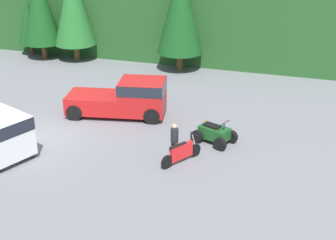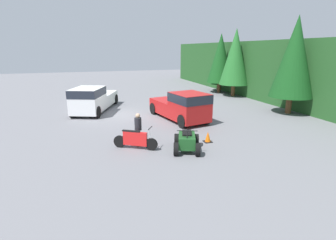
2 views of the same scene
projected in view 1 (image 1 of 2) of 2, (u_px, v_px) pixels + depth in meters
The scene contains 11 objects.
ground_plane at pixel (43, 138), 22.37m from camera, with size 80.00×80.00×0.00m, color slate.
hillside_backdrop at pixel (152, 16), 35.21m from camera, with size 44.00×6.00×5.42m.
tree_left at pixel (29, 22), 34.69m from camera, with size 1.81×1.81×4.12m.
tree_mid_left at pixel (40, 7), 33.18m from camera, with size 2.79×2.79×6.33m.
tree_mid_right at pixel (73, 6), 32.60m from camera, with size 2.93×2.93×6.67m.
tree_right at pixel (180, 10), 30.35m from camera, with size 3.08×3.08×7.00m.
pickup_truck_red at pixel (126, 97), 24.46m from camera, with size 5.42×2.92×1.99m.
dirt_bike at pixel (181, 153), 20.05m from camera, with size 1.29×1.95×1.12m.
quad_atv at pixel (214, 134), 21.80m from camera, with size 2.19×1.80×1.15m.
rider_person at pixel (174, 140), 20.18m from camera, with size 0.44×0.44×1.66m.
traffic_cone at pixel (206, 123), 23.37m from camera, with size 0.42×0.42×0.55m.
Camera 1 is at (11.72, -17.36, 9.90)m, focal length 50.00 mm.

